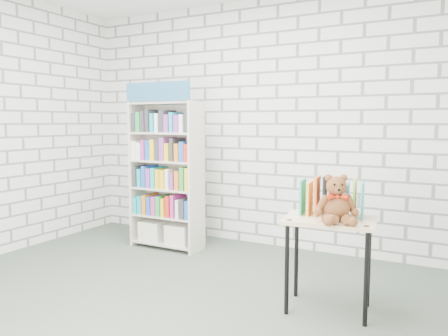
% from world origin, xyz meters
% --- Properties ---
extents(ground, '(4.50, 4.50, 0.00)m').
position_xyz_m(ground, '(0.00, 0.00, 0.00)').
color(ground, '#424D41').
rests_on(ground, ground).
extents(room_shell, '(4.52, 4.02, 2.81)m').
position_xyz_m(room_shell, '(0.00, 0.00, 1.78)').
color(room_shell, silver).
rests_on(room_shell, ground).
extents(bookshelf, '(0.82, 0.32, 1.85)m').
position_xyz_m(bookshelf, '(-0.82, 1.36, 0.84)').
color(bookshelf, beige).
rests_on(bookshelf, ground).
extents(display_table, '(0.71, 0.54, 0.71)m').
position_xyz_m(display_table, '(1.23, 0.55, 0.61)').
color(display_table, '#DEBD85').
rests_on(display_table, ground).
extents(table_books, '(0.48, 0.26, 0.27)m').
position_xyz_m(table_books, '(1.21, 0.65, 0.85)').
color(table_books, teal).
rests_on(table_books, display_table).
extents(teddy_bear, '(0.32, 0.31, 0.34)m').
position_xyz_m(teddy_bear, '(1.30, 0.45, 0.85)').
color(teddy_bear, brown).
rests_on(teddy_bear, display_table).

